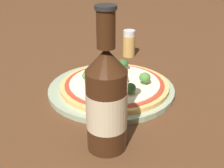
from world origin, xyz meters
TOP-DOWN VIEW (x-y plane):
  - ground_plane at (0.00, 0.00)m, footprint 3.00×3.00m
  - plate at (0.01, -0.01)m, footprint 0.29×0.29m
  - pizza at (0.02, -0.01)m, footprint 0.25×0.25m
  - broccoli_floret_0 at (0.06, 0.05)m, footprint 0.03×0.03m
  - broccoli_floret_1 at (-0.01, -0.01)m, footprint 0.03×0.03m
  - broccoli_floret_2 at (0.03, 0.01)m, footprint 0.03×0.03m
  - broccoli_floret_3 at (-0.04, 0.05)m, footprint 0.03×0.03m
  - broccoli_floret_4 at (0.08, -0.00)m, footprint 0.02×0.02m
  - broccoli_floret_5 at (-0.01, -0.06)m, footprint 0.03×0.03m
  - beer_bottle at (0.19, -0.11)m, footprint 0.07×0.07m
  - pepper_shaker at (-0.18, 0.14)m, footprint 0.04×0.04m

SIDE VIEW (x-z plane):
  - ground_plane at x=0.00m, z-range 0.00..0.00m
  - plate at x=0.01m, z-range 0.00..0.01m
  - pizza at x=0.02m, z-range 0.01..0.03m
  - broccoli_floret_2 at x=0.03m, z-range 0.03..0.05m
  - broccoli_floret_4 at x=0.08m, z-range 0.03..0.05m
  - pepper_shaker at x=-0.18m, z-range 0.00..0.08m
  - broccoli_floret_1 at x=-0.01m, z-range 0.03..0.05m
  - broccoli_floret_5 at x=-0.01m, z-range 0.03..0.06m
  - broccoli_floret_0 at x=0.06m, z-range 0.03..0.06m
  - broccoli_floret_3 at x=-0.04m, z-range 0.03..0.06m
  - beer_bottle at x=0.19m, z-range -0.03..0.21m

